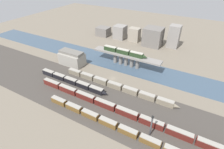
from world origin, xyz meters
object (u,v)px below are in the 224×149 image
object	(u,v)px
warehouse_building	(72,58)
signal_tower	(151,126)
train_on_bridge	(125,52)
train_yard_near	(120,128)
train_yard_far	(72,81)
train_yard_mid	(118,109)
train_yard_outer	(116,86)

from	to	relation	value
warehouse_building	signal_tower	world-z (taller)	signal_tower
train_on_bridge	warehouse_building	world-z (taller)	train_on_bridge
warehouse_building	signal_tower	size ratio (longest dim) A/B	1.55
train_yard_near	train_yard_far	distance (m)	50.45
train_yard_mid	train_yard_near	bearing A→B (deg)	-56.89
train_yard_far	signal_tower	size ratio (longest dim) A/B	4.25
train_on_bridge	train_yard_outer	world-z (taller)	train_on_bridge
train_yard_far	warehouse_building	size ratio (longest dim) A/B	2.75
train_yard_mid	warehouse_building	xyz separation A→B (m)	(-57.35, 29.86, 3.52)
train_yard_far	train_yard_outer	bearing A→B (deg)	19.19
train_on_bridge	signal_tower	world-z (taller)	train_on_bridge
warehouse_building	train_yard_mid	bearing A→B (deg)	-27.51
signal_tower	train_yard_outer	bearing A→B (deg)	141.55
train_yard_far	warehouse_building	world-z (taller)	warehouse_building
train_on_bridge	train_yard_far	size ratio (longest dim) A/B	0.67
signal_tower	train_on_bridge	bearing A→B (deg)	126.26
train_on_bridge	train_yard_outer	xyz separation A→B (m)	(9.45, -30.85, -9.59)
train_yard_far	signal_tower	world-z (taller)	signal_tower
train_yard_mid	warehouse_building	world-z (taller)	warehouse_building
train_yard_near	train_yard_far	size ratio (longest dim) A/B	1.66
train_on_bridge	train_yard_mid	distance (m)	54.48
warehouse_building	train_on_bridge	bearing A→B (deg)	28.13
train_yard_near	warehouse_building	size ratio (longest dim) A/B	4.56
train_yard_mid	train_yard_far	world-z (taller)	train_yard_mid
train_yard_near	train_yard_far	xyz separation A→B (m)	(-46.58, 19.38, 0.10)
warehouse_building	train_yard_outer	bearing A→B (deg)	-13.38
train_yard_outer	signal_tower	xyz separation A→B (m)	(31.57, -25.07, 4.76)
train_yard_near	train_yard_mid	bearing A→B (deg)	123.11
train_yard_mid	train_yard_far	distance (m)	40.63
train_yard_near	train_yard_outer	bearing A→B (deg)	121.16
train_yard_outer	train_yard_mid	bearing A→B (deg)	-59.97
train_yard_outer	warehouse_building	world-z (taller)	warehouse_building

